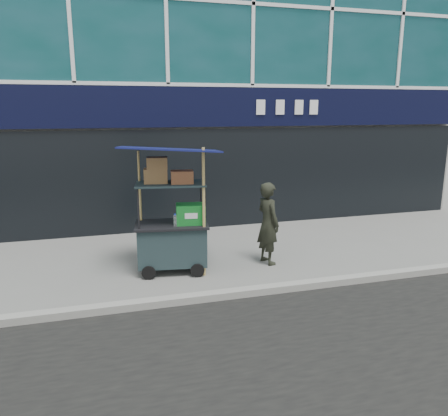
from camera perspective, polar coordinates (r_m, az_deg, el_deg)
name	(u,v)px	position (r m, az deg, el deg)	size (l,w,h in m)	color
ground	(212,294)	(7.05, -1.64, -11.20)	(80.00, 80.00, 0.00)	slate
curb	(215,296)	(6.85, -1.22, -11.40)	(80.00, 0.18, 0.12)	gray
vendor_cart	(173,228)	(7.80, -6.71, -2.60)	(1.84, 1.43, 2.29)	#1A292C
vendor_man	(268,223)	(8.21, 5.77, -1.99)	(0.57, 0.37, 1.55)	black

